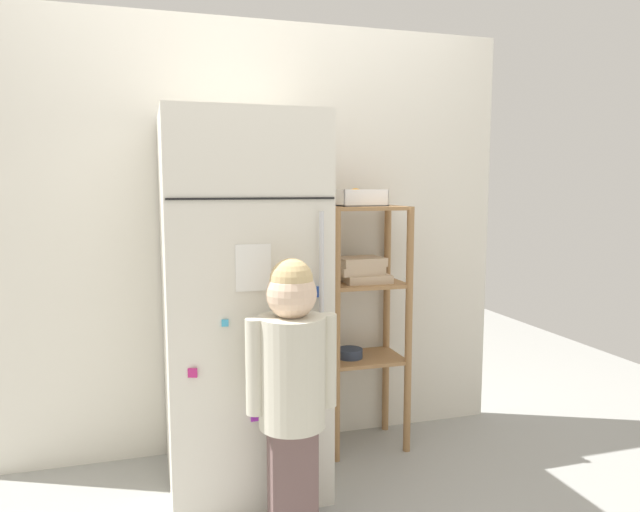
{
  "coord_description": "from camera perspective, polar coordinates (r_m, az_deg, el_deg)",
  "views": [
    {
      "loc": [
        -0.53,
        -2.5,
        1.33
      ],
      "look_at": [
        0.23,
        0.02,
        1.02
      ],
      "focal_mm": 32.65,
      "sensor_mm": 36.0,
      "label": 1
    }
  ],
  "objects": [
    {
      "name": "ground_plane",
      "position": [
        2.89,
        -4.47,
        -20.68
      ],
      "size": [
        6.0,
        6.0,
        0.0
      ],
      "primitive_type": "plane",
      "color": "#999993"
    },
    {
      "name": "refrigerator",
      "position": [
        2.61,
        -7.75,
        -4.6
      ],
      "size": [
        0.66,
        0.71,
        1.64
      ],
      "color": "silver",
      "rests_on": "ground"
    },
    {
      "name": "kitchen_wall_back",
      "position": [
        2.95,
        -6.26,
        1.66
      ],
      "size": [
        2.64,
        0.03,
        2.14
      ],
      "primitive_type": "cube",
      "color": "silver",
      "rests_on": "ground"
    },
    {
      "name": "pantry_shelf_unit",
      "position": [
        2.95,
        4.16,
        -4.2
      ],
      "size": [
        0.41,
        0.31,
        1.24
      ],
      "color": "#9E7247",
      "rests_on": "ground"
    },
    {
      "name": "child_standing",
      "position": [
        2.21,
        -2.78,
        -11.18
      ],
      "size": [
        0.35,
        0.26,
        1.07
      ],
      "color": "brown",
      "rests_on": "ground"
    },
    {
      "name": "fruit_bin",
      "position": [
        2.9,
        3.93,
        5.68
      ],
      "size": [
        0.23,
        0.16,
        0.09
      ],
      "color": "white",
      "rests_on": "pantry_shelf_unit"
    }
  ]
}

